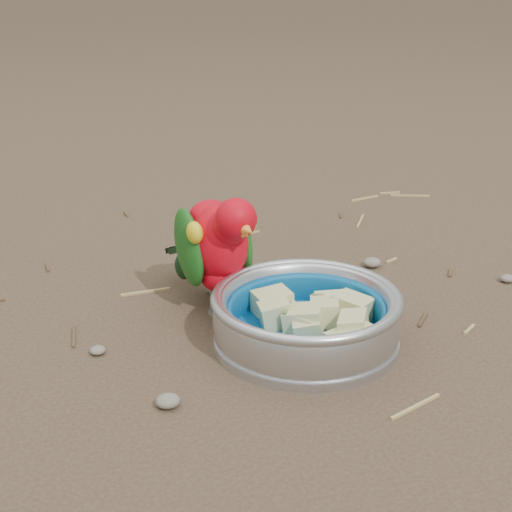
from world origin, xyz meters
name	(u,v)px	position (x,y,z in m)	size (l,w,h in m)	color
ground	(318,320)	(0.00, 0.00, 0.00)	(60.00, 60.00, 0.00)	#453426
food_bowl	(306,338)	(-0.03, -0.05, 0.01)	(0.20, 0.20, 0.02)	#B2B2BA
bowl_wall	(306,313)	(-0.03, -0.05, 0.04)	(0.20, 0.20, 0.04)	#B2B2BA
fruit_wedges	(306,319)	(-0.03, -0.05, 0.03)	(0.12, 0.12, 0.03)	#CBC383
lory_parrot	(218,253)	(-0.11, 0.06, 0.07)	(0.09, 0.18, 0.15)	#BB0412
ground_debris	(340,294)	(0.05, 0.05, 0.00)	(0.90, 0.80, 0.01)	tan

